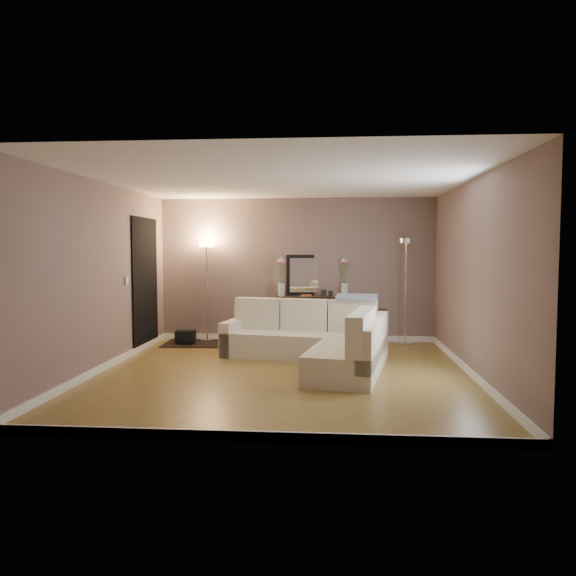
# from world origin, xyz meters

# --- Properties ---
(floor) EXTENTS (5.00, 5.50, 0.01)m
(floor) POSITION_xyz_m (0.00, 0.00, -0.01)
(floor) COLOR olive
(floor) RESTS_ON ground
(ceiling) EXTENTS (5.00, 5.50, 0.01)m
(ceiling) POSITION_xyz_m (0.00, 0.00, 2.60)
(ceiling) COLOR white
(ceiling) RESTS_ON ground
(wall_back) EXTENTS (5.00, 0.02, 2.60)m
(wall_back) POSITION_xyz_m (0.00, 2.76, 1.30)
(wall_back) COLOR #78635C
(wall_back) RESTS_ON ground
(wall_front) EXTENTS (5.00, 0.02, 2.60)m
(wall_front) POSITION_xyz_m (0.00, -2.76, 1.30)
(wall_front) COLOR #78635C
(wall_front) RESTS_ON ground
(wall_left) EXTENTS (0.02, 5.50, 2.60)m
(wall_left) POSITION_xyz_m (-2.51, 0.00, 1.30)
(wall_left) COLOR #78635C
(wall_left) RESTS_ON ground
(wall_right) EXTENTS (0.02, 5.50, 2.60)m
(wall_right) POSITION_xyz_m (2.51, 0.00, 1.30)
(wall_right) COLOR #78635C
(wall_right) RESTS_ON ground
(baseboard_back) EXTENTS (5.00, 0.03, 0.10)m
(baseboard_back) POSITION_xyz_m (0.00, 2.73, 0.05)
(baseboard_back) COLOR white
(baseboard_back) RESTS_ON ground
(baseboard_front) EXTENTS (5.00, 0.03, 0.10)m
(baseboard_front) POSITION_xyz_m (0.00, -2.73, 0.05)
(baseboard_front) COLOR white
(baseboard_front) RESTS_ON ground
(baseboard_left) EXTENTS (0.03, 5.50, 0.10)m
(baseboard_left) POSITION_xyz_m (-2.48, 0.00, 0.05)
(baseboard_left) COLOR white
(baseboard_left) RESTS_ON ground
(baseboard_right) EXTENTS (0.03, 5.50, 0.10)m
(baseboard_right) POSITION_xyz_m (2.48, 0.00, 0.05)
(baseboard_right) COLOR white
(baseboard_right) RESTS_ON ground
(doorway) EXTENTS (0.02, 1.20, 2.20)m
(doorway) POSITION_xyz_m (-2.48, 1.70, 1.10)
(doorway) COLOR black
(doorway) RESTS_ON ground
(switch_plate) EXTENTS (0.02, 0.08, 0.12)m
(switch_plate) POSITION_xyz_m (-2.48, 0.85, 1.20)
(switch_plate) COLOR white
(switch_plate) RESTS_ON ground
(sectional_sofa) EXTENTS (2.62, 2.81, 0.88)m
(sectional_sofa) POSITION_xyz_m (0.48, 0.73, 0.33)
(sectional_sofa) COLOR beige
(sectional_sofa) RESTS_ON floor
(throw_blanket) EXTENTS (0.68, 0.44, 0.08)m
(throw_blanket) POSITION_xyz_m (1.03, 1.26, 0.93)
(throw_blanket) COLOR gray
(throw_blanket) RESTS_ON sectional_sofa
(console_table) EXTENTS (1.38, 0.49, 0.83)m
(console_table) POSITION_xyz_m (0.22, 2.59, 0.47)
(console_table) COLOR black
(console_table) RESTS_ON floor
(leaning_mirror) EXTENTS (0.95, 0.13, 0.75)m
(leaning_mirror) POSITION_xyz_m (0.29, 2.76, 1.20)
(leaning_mirror) COLOR black
(leaning_mirror) RESTS_ON console_table
(table_decor) EXTENTS (0.58, 0.14, 0.13)m
(table_decor) POSITION_xyz_m (0.30, 2.55, 0.85)
(table_decor) COLOR #D85B26
(table_decor) RESTS_ON console_table
(flower_vase_left) EXTENTS (0.16, 0.14, 0.71)m
(flower_vase_left) POSITION_xyz_m (-0.26, 2.54, 1.12)
(flower_vase_left) COLOR silver
(flower_vase_left) RESTS_ON console_table
(flower_vase_right) EXTENTS (0.16, 0.14, 0.71)m
(flower_vase_right) POSITION_xyz_m (0.87, 2.65, 1.12)
(flower_vase_right) COLOR silver
(flower_vase_right) RESTS_ON console_table
(floor_lamp_lit) EXTENTS (0.26, 0.26, 1.80)m
(floor_lamp_lit) POSITION_xyz_m (-1.63, 2.55, 1.27)
(floor_lamp_lit) COLOR silver
(floor_lamp_lit) RESTS_ON floor
(floor_lamp_unlit) EXTENTS (0.30, 0.30, 1.86)m
(floor_lamp_unlit) POSITION_xyz_m (1.93, 2.43, 1.32)
(floor_lamp_unlit) COLOR silver
(floor_lamp_unlit) RESTS_ON floor
(charcoal_rug) EXTENTS (1.19, 0.90, 0.02)m
(charcoal_rug) POSITION_xyz_m (-1.72, 2.21, 0.01)
(charcoal_rug) COLOR black
(charcoal_rug) RESTS_ON floor
(black_bag) EXTENTS (0.34, 0.24, 0.21)m
(black_bag) POSITION_xyz_m (-1.91, 2.11, 0.14)
(black_bag) COLOR black
(black_bag) RESTS_ON charcoal_rug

